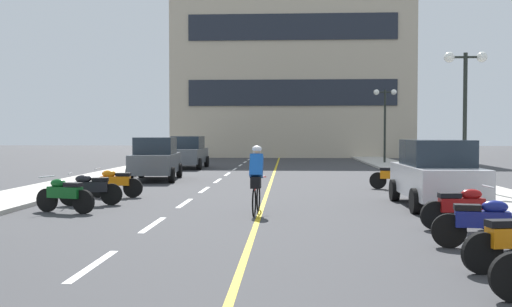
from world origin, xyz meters
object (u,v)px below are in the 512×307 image
(street_lamp_far, at_px, (385,108))
(motorcycle_8, at_px, (394,176))
(street_lamp_mid, at_px, (465,87))
(motorcycle_5, at_px, (65,194))
(motorcycle_4, at_px, (462,207))
(motorcycle_3, at_px, (483,222))
(parked_car_mid, at_px, (156,159))
(motorcycle_6, at_px, (90,188))
(parked_car_far, at_px, (188,152))
(cyclist_rider, at_px, (256,178))
(parked_car_near, at_px, (436,173))
(motorcycle_7, at_px, (115,182))

(street_lamp_far, bearing_deg, motorcycle_8, -98.06)
(street_lamp_mid, height_order, motorcycle_5, street_lamp_mid)
(motorcycle_4, bearing_deg, motorcycle_3, -96.50)
(motorcycle_8, bearing_deg, parked_car_mid, 158.29)
(street_lamp_far, height_order, parked_car_mid, street_lamp_far)
(motorcycle_6, bearing_deg, parked_car_far, 90.67)
(street_lamp_mid, distance_m, motorcycle_5, 13.58)
(motorcycle_4, relative_size, cyclist_rider, 0.96)
(motorcycle_3, bearing_deg, parked_car_far, 111.33)
(parked_car_near, xyz_separation_m, motorcycle_6, (-9.45, -0.16, -0.44))
(parked_car_far, relative_size, motorcycle_4, 2.48)
(street_lamp_mid, distance_m, motorcycle_7, 12.14)
(motorcycle_7, bearing_deg, motorcycle_4, -32.55)
(parked_car_mid, distance_m, motorcycle_8, 10.11)
(parked_car_near, height_order, motorcycle_6, parked_car_near)
(parked_car_mid, distance_m, motorcycle_6, 8.93)
(parked_car_far, bearing_deg, motorcycle_6, -89.33)
(street_lamp_far, bearing_deg, cyclist_rider, -106.34)
(parked_car_mid, relative_size, motorcycle_5, 2.61)
(motorcycle_3, distance_m, motorcycle_6, 10.50)
(motorcycle_5, bearing_deg, motorcycle_3, -25.12)
(street_lamp_far, relative_size, parked_car_near, 1.11)
(parked_car_near, relative_size, motorcycle_6, 2.50)
(street_lamp_far, xyz_separation_m, parked_car_far, (-11.84, -5.02, -2.66))
(parked_car_mid, bearing_deg, motorcycle_3, -58.47)
(street_lamp_far, xyz_separation_m, motorcycle_6, (-11.64, -22.37, -3.11))
(motorcycle_6, distance_m, cyclist_rider, 4.89)
(motorcycle_4, bearing_deg, motorcycle_8, 88.92)
(parked_car_near, relative_size, motorcycle_4, 2.48)
(motorcycle_8, bearing_deg, motorcycle_5, -144.35)
(street_lamp_far, distance_m, motorcycle_3, 28.41)
(motorcycle_3, bearing_deg, motorcycle_7, 138.34)
(parked_car_near, height_order, parked_car_far, same)
(parked_car_near, height_order, motorcycle_8, parked_car_near)
(cyclist_rider, bearing_deg, motorcycle_7, 142.94)
(parked_car_mid, relative_size, motorcycle_7, 2.54)
(parked_car_near, distance_m, motorcycle_7, 9.55)
(parked_car_far, height_order, motorcycle_5, parked_car_far)
(street_lamp_far, height_order, motorcycle_6, street_lamp_far)
(street_lamp_mid, xyz_separation_m, street_lamp_far, (0.13, 17.67, 0.01))
(street_lamp_far, distance_m, parked_car_near, 22.47)
(parked_car_far, height_order, motorcycle_3, parked_car_far)
(street_lamp_mid, distance_m, motorcycle_6, 12.81)
(motorcycle_6, relative_size, cyclist_rider, 0.95)
(parked_car_mid, xyz_separation_m, motorcycle_3, (8.98, -14.64, -0.44))
(cyclist_rider, bearing_deg, street_lamp_mid, 41.77)
(parked_car_near, distance_m, parked_car_far, 19.71)
(street_lamp_mid, relative_size, cyclist_rider, 2.63)
(motorcycle_5, height_order, motorcycle_8, same)
(motorcycle_5, bearing_deg, motorcycle_4, -13.19)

